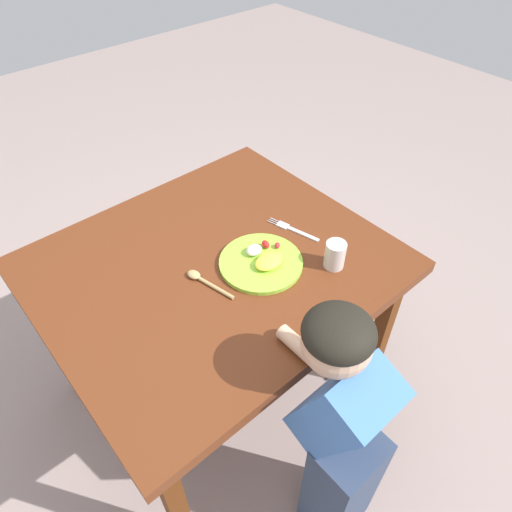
{
  "coord_description": "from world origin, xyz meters",
  "views": [
    {
      "loc": [
        -0.6,
        -0.91,
        1.81
      ],
      "look_at": [
        0.11,
        -0.09,
        0.77
      ],
      "focal_mm": 32.22,
      "sensor_mm": 36.0,
      "label": 1
    }
  ],
  "objects": [
    {
      "name": "drinking_cup",
      "position": [
        0.29,
        -0.27,
        0.79
      ],
      "size": [
        0.07,
        0.07,
        0.09
      ],
      "primitive_type": "cylinder",
      "color": "silver",
      "rests_on": "dining_table"
    },
    {
      "name": "spoon",
      "position": [
        -0.08,
        -0.05,
        0.75
      ],
      "size": [
        0.06,
        0.18,
        0.02
      ],
      "rotation": [
        0.0,
        0.0,
        1.79
      ],
      "color": "tan",
      "rests_on": "dining_table"
    },
    {
      "name": "ground_plane",
      "position": [
        0.0,
        0.0,
        0.0
      ],
      "size": [
        8.0,
        8.0,
        0.0
      ],
      "primitive_type": "plane",
      "color": "gray"
    },
    {
      "name": "person",
      "position": [
        -0.03,
        -0.62,
        0.53
      ],
      "size": [
        0.21,
        0.38,
        1.0
      ],
      "color": "#303E57",
      "rests_on": "ground_plane"
    },
    {
      "name": "fork",
      "position": [
        0.31,
        -0.06,
        0.75
      ],
      "size": [
        0.07,
        0.2,
        0.01
      ],
      "rotation": [
        0.0,
        0.0,
        1.83
      ],
      "color": "silver",
      "rests_on": "dining_table"
    },
    {
      "name": "plate",
      "position": [
        0.11,
        -0.11,
        0.76
      ],
      "size": [
        0.28,
        0.28,
        0.04
      ],
      "color": "#95CF3B",
      "rests_on": "dining_table"
    },
    {
      "name": "dining_table",
      "position": [
        0.0,
        0.0,
        0.67
      ],
      "size": [
        1.11,
        0.97,
        0.75
      ],
      "color": "#602C14",
      "rests_on": "ground_plane"
    }
  ]
}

